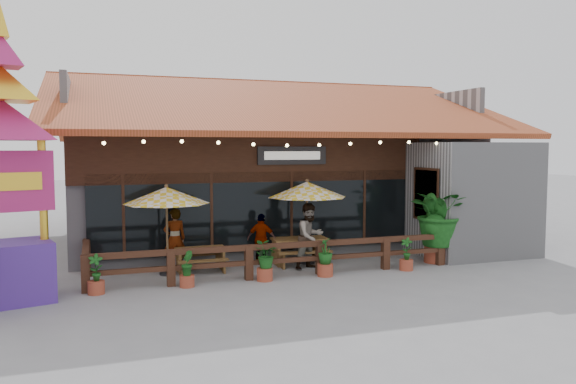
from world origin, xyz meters
name	(u,v)px	position (x,y,z in m)	size (l,w,h in m)	color
ground	(330,269)	(0.00, 0.00, 0.00)	(100.00, 100.00, 0.00)	gray
restaurant_building	(270,179)	(0.26, 6.61, 2.21)	(15.50, 14.73, 6.09)	#A2A2A7
patio_railing	(255,254)	(-2.25, -0.27, 0.61)	(10.00, 2.60, 0.92)	#462719
umbrella_left	(166,196)	(-4.42, 0.81, 2.15)	(2.58, 2.58, 2.46)	brown
umbrella_right	(307,190)	(-0.32, 0.98, 2.19)	(2.66, 2.66, 2.52)	brown
picnic_table_left	(201,255)	(-3.50, 0.95, 0.45)	(1.38, 1.19, 0.66)	brown
picnic_table_right	(299,246)	(-0.56, 0.99, 0.52)	(1.68, 1.46, 0.78)	brown
thai_sign_tower	(2,128)	(-8.11, -0.84, 3.87)	(3.30, 3.30, 7.31)	#4B2790
tropical_plant	(437,214)	(3.40, -0.14, 1.47)	(2.26, 2.38, 2.58)	#973E29
diner_a	(175,239)	(-4.14, 1.43, 0.87)	(0.63, 0.42, 1.74)	#381F12
diner_b	(310,236)	(-0.50, 0.25, 0.94)	(0.91, 0.71, 1.87)	#381F12
diner_c	(262,239)	(-1.62, 1.31, 0.75)	(0.88, 0.37, 1.50)	#381F12
planter_a	(96,277)	(-6.27, -0.70, 0.40)	(0.39, 0.39, 0.96)	#973E29
planter_b	(187,271)	(-4.14, -0.72, 0.41)	(0.37, 0.37, 0.90)	#973E29
planter_c	(265,259)	(-2.14, -0.72, 0.57)	(0.80, 0.77, 1.02)	#973E29
planter_d	(325,258)	(-0.45, -0.76, 0.50)	(0.54, 0.54, 1.03)	#973E29
planter_e	(406,257)	(1.98, -0.82, 0.39)	(0.38, 0.40, 0.93)	#973E29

